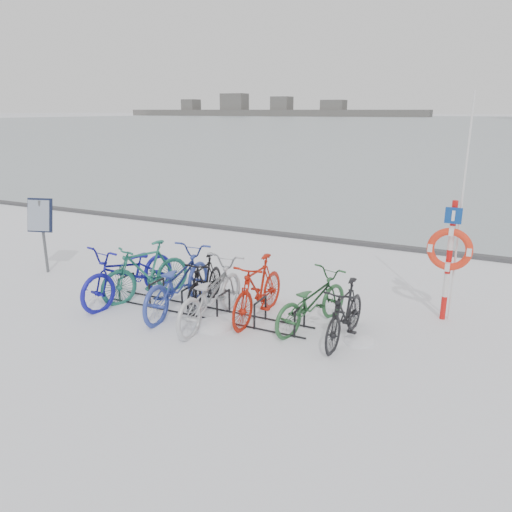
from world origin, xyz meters
TOP-DOWN VIEW (x-y plane):
  - ground at (0.00, 0.00)m, footprint 900.00×900.00m
  - ice_sheet at (0.00, 155.00)m, footprint 400.00×298.00m
  - quay_edge at (0.00, 5.90)m, footprint 400.00×0.25m
  - bike_rack at (0.00, 0.00)m, footprint 4.00×0.48m
  - info_board at (-4.49, 0.45)m, footprint 0.60×0.37m
  - lifebuoy_station at (3.87, 1.56)m, footprint 0.74×0.22m
  - shoreline at (-122.02, 260.00)m, footprint 180.00×12.00m
  - bike_0 at (-1.66, -0.04)m, footprint 1.11×2.35m
  - bike_1 at (-1.47, 0.20)m, footprint 1.24×1.95m
  - bike_2 at (-0.55, -0.06)m, footprint 0.90×2.24m
  - bike_3 at (-0.25, 0.38)m, footprint 0.69×1.66m
  - bike_4 at (0.27, -0.28)m, footprint 0.77×2.12m
  - bike_5 at (0.92, 0.24)m, footprint 0.55×1.88m
  - bike_6 at (1.88, 0.33)m, footprint 1.18×1.96m
  - bike_7 at (2.54, 0.05)m, footprint 0.56×1.67m
  - snow_drifts at (0.05, -0.20)m, footprint 5.82×1.52m

SIDE VIEW (x-z plane):
  - ground at x=0.00m, z-range 0.00..0.00m
  - snow_drifts at x=0.05m, z-range -0.12..0.12m
  - ice_sheet at x=0.00m, z-range 0.00..0.02m
  - quay_edge at x=0.00m, z-range 0.00..0.10m
  - bike_rack at x=0.00m, z-range -0.05..0.41m
  - bike_3 at x=-0.25m, z-range 0.00..0.97m
  - bike_6 at x=1.88m, z-range 0.00..0.97m
  - bike_7 at x=2.54m, z-range 0.00..0.99m
  - bike_4 at x=0.27m, z-range 0.00..1.11m
  - bike_5 at x=0.92m, z-range 0.00..1.12m
  - bike_1 at x=-1.47m, z-range 0.00..1.14m
  - bike_2 at x=-0.55m, z-range 0.00..1.16m
  - bike_0 at x=-1.66m, z-range 0.00..1.18m
  - info_board at x=-4.49m, z-range 0.37..2.06m
  - lifebuoy_station at x=3.87m, z-range -0.63..3.20m
  - shoreline at x=-122.02m, z-range -1.96..7.54m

